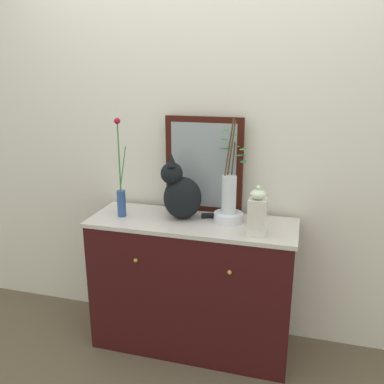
# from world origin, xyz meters

# --- Properties ---
(ground_plane) EXTENTS (6.00, 6.00, 0.00)m
(ground_plane) POSITION_xyz_m (0.00, 0.00, 0.00)
(ground_plane) COLOR brown
(wall_back) EXTENTS (4.40, 0.08, 2.60)m
(wall_back) POSITION_xyz_m (0.00, 0.30, 1.30)
(wall_back) COLOR silver
(wall_back) RESTS_ON ground_plane
(sideboard) EXTENTS (1.24, 0.46, 0.85)m
(sideboard) POSITION_xyz_m (0.00, -0.00, 0.43)
(sideboard) COLOR #370F10
(sideboard) RESTS_ON ground_plane
(mirror_leaning) EXTENTS (0.49, 0.03, 0.60)m
(mirror_leaning) POSITION_xyz_m (0.02, 0.20, 1.15)
(mirror_leaning) COLOR #35110A
(mirror_leaning) RESTS_ON sideboard
(cat_sitting) EXTENTS (0.40, 0.24, 0.39)m
(cat_sitting) POSITION_xyz_m (-0.08, 0.03, 1.01)
(cat_sitting) COLOR black
(cat_sitting) RESTS_ON sideboard
(vase_slim_green) EXTENTS (0.07, 0.05, 0.60)m
(vase_slim_green) POSITION_xyz_m (-0.44, -0.03, 0.99)
(vase_slim_green) COLOR #2C4C8A
(vase_slim_green) RESTS_ON sideboard
(bowl_porcelain) EXTENTS (0.17, 0.17, 0.05)m
(bowl_porcelain) POSITION_xyz_m (0.21, 0.05, 0.88)
(bowl_porcelain) COLOR white
(bowl_porcelain) RESTS_ON sideboard
(vase_glass_clear) EXTENTS (0.17, 0.14, 0.55)m
(vase_glass_clear) POSITION_xyz_m (0.21, 0.05, 1.05)
(vase_glass_clear) COLOR silver
(vase_glass_clear) RESTS_ON bowl_porcelain
(jar_lidded_porcelain) EXTENTS (0.10, 0.10, 0.28)m
(jar_lidded_porcelain) POSITION_xyz_m (0.39, -0.10, 0.97)
(jar_lidded_porcelain) COLOR silver
(jar_lidded_porcelain) RESTS_ON sideboard
(candle_pillar) EXTENTS (0.04, 0.04, 0.13)m
(candle_pillar) POSITION_xyz_m (0.35, 0.06, 0.91)
(candle_pillar) COLOR beige
(candle_pillar) RESTS_ON sideboard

